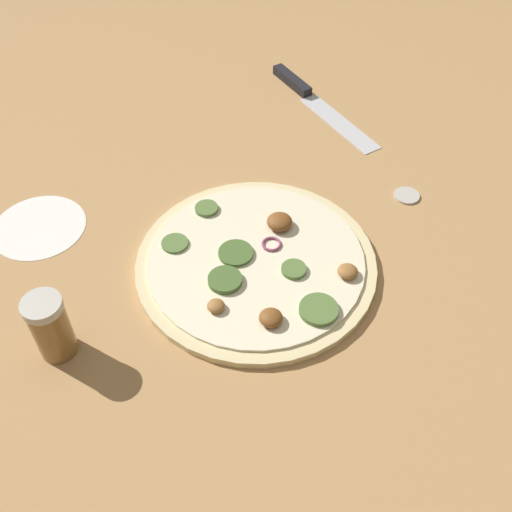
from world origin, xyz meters
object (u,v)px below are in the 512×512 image
at_px(pizza, 257,263).
at_px(loose_cap, 407,195).
at_px(knife, 306,94).
at_px(spice_jar, 51,327).

bearing_deg(pizza, loose_cap, 118.40).
bearing_deg(knife, loose_cap, -5.19).
xyz_separation_m(pizza, loose_cap, (-0.14, 0.25, -0.00)).
xyz_separation_m(knife, loose_cap, (0.30, 0.13, -0.00)).
bearing_deg(loose_cap, knife, -156.86).
relative_size(pizza, knife, 1.21).
bearing_deg(loose_cap, spice_jar, -63.02).
height_order(knife, loose_cap, knife).
bearing_deg(spice_jar, knife, 145.42).
bearing_deg(spice_jar, loose_cap, 116.98).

